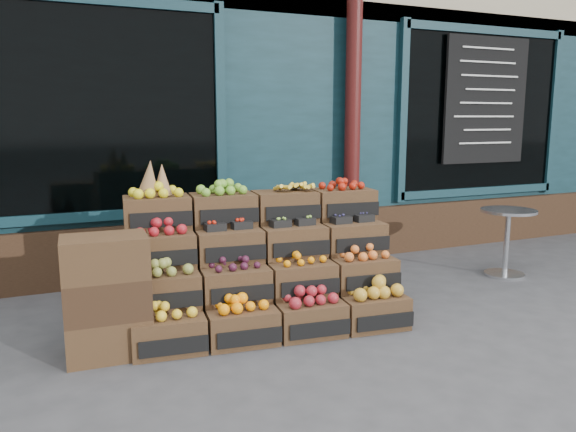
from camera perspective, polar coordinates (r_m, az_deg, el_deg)
name	(u,v)px	position (r m, az deg, el deg)	size (l,w,h in m)	color
ground	(347,335)	(4.53, 5.99, -11.90)	(60.00, 60.00, 0.00)	#3C3C3E
shop_facade	(186,71)	(9.04, -10.37, 14.33)	(12.00, 6.24, 4.80)	#0F2C34
crate_display	(261,271)	(4.71, -2.79, -5.64)	(2.26, 1.28, 1.35)	#452E1B
spare_crates	(107,297)	(4.20, -17.91, -7.81)	(0.60, 0.43, 0.87)	#452E1B
bistro_table	(507,235)	(6.43, 21.36, -1.78)	(0.58, 0.58, 0.72)	#B5B6BC
shopkeeper	(79,188)	(6.66, -20.46, 2.72)	(0.67, 0.44, 1.83)	#19591F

